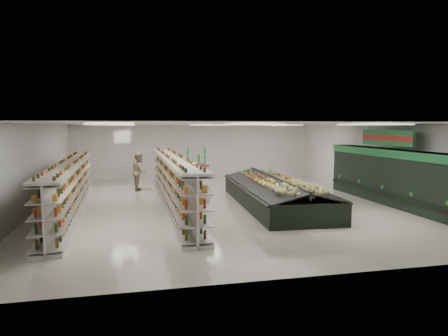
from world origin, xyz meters
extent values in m
plane|color=beige|center=(0.00, 0.00, 0.00)|extent=(16.00, 16.00, 0.00)
cube|color=white|center=(0.00, 0.00, 3.20)|extent=(14.00, 16.00, 0.02)
cube|color=silver|center=(0.00, 8.00, 1.60)|extent=(14.00, 0.02, 3.20)
cube|color=silver|center=(0.00, -8.00, 1.60)|extent=(14.00, 0.02, 3.20)
cube|color=silver|center=(-7.00, 0.00, 1.60)|extent=(0.02, 16.00, 3.20)
cube|color=silver|center=(7.00, 0.00, 1.60)|extent=(0.02, 16.00, 3.20)
cube|color=black|center=(6.55, -1.50, 1.10)|extent=(0.80, 8.00, 2.20)
cube|color=#1C6B31|center=(6.53, -1.50, 2.05)|extent=(0.85, 8.00, 0.30)
cube|color=black|center=(6.30, -1.50, 0.55)|extent=(0.55, 7.80, 0.15)
cube|color=beige|center=(6.40, -1.50, 1.35)|extent=(0.45, 7.70, 0.03)
cube|color=beige|center=(6.40, -1.50, 1.65)|extent=(0.45, 7.70, 0.03)
cube|color=white|center=(-3.80, -2.00, 2.75)|extent=(0.50, 0.06, 0.40)
cube|color=red|center=(-3.80, -2.00, 2.75)|extent=(0.52, 0.02, 0.12)
cylinder|color=black|center=(-3.80, -2.00, 3.05)|extent=(0.01, 0.01, 0.50)
cube|color=white|center=(-3.80, 2.00, 2.75)|extent=(0.50, 0.06, 0.40)
cube|color=red|center=(-3.80, 2.00, 2.75)|extent=(0.52, 0.02, 0.12)
cylinder|color=black|center=(-3.80, 2.00, 3.05)|extent=(0.01, 0.01, 0.50)
cube|color=#1C6B31|center=(6.25, -1.50, 2.65)|extent=(0.10, 3.20, 0.60)
cube|color=red|center=(6.19, -1.50, 2.65)|extent=(0.03, 3.20, 0.18)
cylinder|color=black|center=(6.25, -2.70, 3.05)|extent=(0.01, 0.01, 0.50)
cylinder|color=black|center=(6.25, -0.30, 3.05)|extent=(0.01, 0.01, 0.50)
cube|color=silver|center=(-5.69, -0.47, 0.05)|extent=(1.17, 10.49, 0.10)
cube|color=silver|center=(-5.69, -0.47, 0.87)|extent=(0.44, 10.47, 1.75)
cube|color=silver|center=(-5.69, -0.47, 1.78)|extent=(1.17, 10.49, 0.07)
cube|color=beige|center=(-5.89, -0.48, 0.16)|extent=(0.77, 10.39, 0.03)
cube|color=beige|center=(-5.89, -0.48, 0.54)|extent=(0.77, 10.39, 0.03)
cube|color=beige|center=(-5.89, -0.48, 0.92)|extent=(0.77, 10.39, 0.03)
cube|color=beige|center=(-5.89, -0.48, 1.30)|extent=(0.77, 10.39, 0.03)
cube|color=beige|center=(-5.89, -0.48, 1.68)|extent=(0.77, 10.39, 0.03)
cube|color=beige|center=(-5.49, -0.46, 0.16)|extent=(0.77, 10.39, 0.03)
cube|color=beige|center=(-5.49, -0.46, 0.54)|extent=(0.77, 10.39, 0.03)
cube|color=beige|center=(-5.49, -0.46, 0.92)|extent=(0.77, 10.39, 0.03)
cube|color=beige|center=(-5.49, -0.46, 1.30)|extent=(0.77, 10.39, 0.03)
cube|color=beige|center=(-5.49, -0.46, 1.68)|extent=(0.77, 10.39, 0.03)
cube|color=silver|center=(-1.99, -0.21, 0.06)|extent=(1.01, 11.20, 0.11)
cube|color=silver|center=(-1.99, -0.21, 0.93)|extent=(0.23, 11.19, 1.86)
cube|color=silver|center=(-1.99, -0.21, 1.90)|extent=(1.01, 11.20, 0.07)
cube|color=beige|center=(-2.20, -0.21, 0.17)|extent=(0.58, 11.10, 0.03)
cube|color=beige|center=(-2.20, -0.21, 0.58)|extent=(0.58, 11.10, 0.03)
cube|color=beige|center=(-2.20, -0.21, 0.98)|extent=(0.58, 11.10, 0.03)
cube|color=beige|center=(-2.20, -0.21, 1.39)|extent=(0.58, 11.10, 0.03)
cube|color=beige|center=(-2.20, -0.21, 1.80)|extent=(0.58, 11.10, 0.03)
cube|color=beige|center=(-1.77, -0.21, 0.17)|extent=(0.58, 11.10, 0.03)
cube|color=beige|center=(-1.77, -0.21, 0.58)|extent=(0.58, 11.10, 0.03)
cube|color=beige|center=(-1.77, -0.21, 0.98)|extent=(0.58, 11.10, 0.03)
cube|color=beige|center=(-1.77, -0.21, 1.39)|extent=(0.58, 11.10, 0.03)
cube|color=beige|center=(-1.77, -0.21, 1.80)|extent=(0.58, 11.10, 0.03)
cube|color=black|center=(1.94, -0.68, 0.38)|extent=(2.99, 7.73, 0.76)
cube|color=#262626|center=(0.68, -0.62, 0.78)|extent=(0.45, 7.60, 0.07)
cube|color=#262626|center=(3.20, -0.75, 0.78)|extent=(0.45, 7.60, 0.07)
cube|color=black|center=(1.26, -0.65, 0.89)|extent=(1.78, 7.56, 0.39)
cube|color=black|center=(2.62, -0.72, 0.89)|extent=(1.78, 7.56, 0.39)
cube|color=#262626|center=(1.94, -0.68, 1.00)|extent=(0.43, 7.49, 0.27)
cube|color=red|center=(-0.31, 5.99, 0.11)|extent=(1.58, 1.31, 0.23)
cube|color=red|center=(-0.31, 5.99, 0.96)|extent=(1.65, 1.39, 0.11)
imported|color=white|center=(-1.00, -1.27, 0.80)|extent=(0.59, 0.39, 1.60)
imported|color=tan|center=(-3.22, 4.26, 0.92)|extent=(0.59, 0.92, 1.84)
camera|label=1|loc=(-3.38, -15.41, 3.11)|focal=32.00mm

